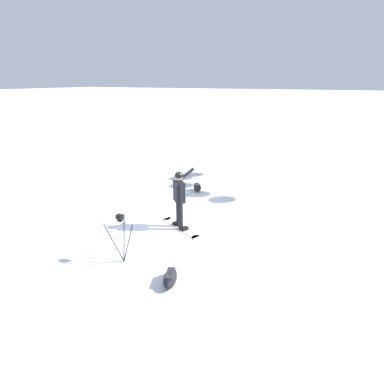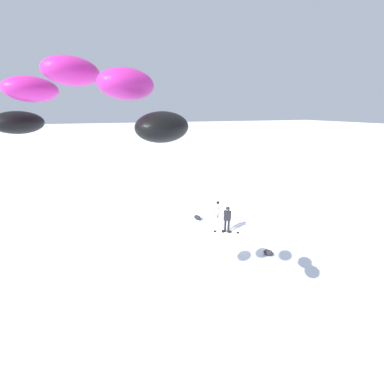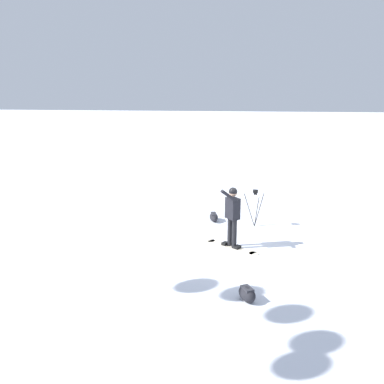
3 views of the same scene
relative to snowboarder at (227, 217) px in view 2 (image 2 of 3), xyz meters
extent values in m
plane|color=white|center=(-0.22, -0.29, -1.09)|extent=(300.00, 300.00, 0.00)
cylinder|color=black|center=(-0.07, -0.09, -0.66)|extent=(0.14, 0.14, 0.86)
cylinder|color=black|center=(0.08, 0.07, -0.66)|extent=(0.14, 0.14, 0.86)
cube|color=black|center=(0.01, -0.01, 0.07)|extent=(0.47, 0.47, 0.61)
sphere|color=tan|center=(0.01, -0.01, 0.53)|extent=(0.23, 0.23, 0.23)
sphere|color=black|center=(0.01, -0.01, 0.56)|extent=(0.24, 0.24, 0.24)
cylinder|color=black|center=(-0.31, 0.04, 0.50)|extent=(0.46, 0.45, 0.42)
cylinder|color=black|center=(0.16, 0.12, 0.07)|extent=(0.09, 0.09, 0.61)
cube|color=beige|center=(-0.01, 0.01, -1.08)|extent=(0.96, 1.54, 0.02)
cylinder|color=beige|center=(-0.36, -0.70, -1.08)|extent=(0.28, 0.28, 0.02)
cylinder|color=beige|center=(0.35, 0.72, -1.08)|extent=(0.28, 0.28, 0.02)
cube|color=black|center=(-0.11, -0.19, -1.03)|extent=(0.24, 0.21, 0.08)
cube|color=black|center=(0.09, 0.21, -1.03)|extent=(0.24, 0.21, 0.08)
ellipsoid|color=black|center=(-6.49, 8.35, 6.12)|extent=(1.18, 1.18, 0.44)
ellipsoid|color=#CC2699|center=(-6.90, 7.94, 6.71)|extent=(1.18, 1.18, 0.44)
ellipsoid|color=#CC2699|center=(-7.65, 7.16, 6.95)|extent=(1.18, 1.18, 0.44)
ellipsoid|color=#CC2699|center=(-8.40, 6.39, 6.71)|extent=(1.18, 1.18, 0.44)
ellipsoid|color=black|center=(-8.80, 5.97, 6.12)|extent=(1.18, 1.18, 0.44)
ellipsoid|color=black|center=(-3.11, -0.89, -0.94)|extent=(0.60, 0.55, 0.31)
cube|color=#2C2C33|center=(-3.11, -0.89, -0.83)|extent=(0.36, 0.33, 0.08)
cylinder|color=#262628|center=(2.20, -0.20, -0.54)|extent=(0.05, 0.40, 1.11)
cylinder|color=#262628|center=(2.02, -0.47, -0.54)|extent=(0.37, 0.19, 1.11)
cylinder|color=#262628|center=(2.33, -0.51, -0.54)|extent=(0.31, 0.28, 1.11)
cube|color=black|center=(2.19, -0.39, 0.04)|extent=(0.10, 0.10, 0.06)
cube|color=black|center=(2.19, -0.39, 0.12)|extent=(0.12, 0.16, 0.10)
ellipsoid|color=black|center=(2.42, 1.07, -0.95)|extent=(0.74, 0.50, 0.29)
cube|color=#2C2C33|center=(2.42, 1.07, -0.85)|extent=(0.44, 0.30, 0.08)
camera|label=1|loc=(7.05, 3.90, 3.10)|focal=27.80mm
camera|label=2|loc=(-12.36, 6.80, 6.35)|focal=22.68mm
camera|label=3|loc=(-11.03, -1.91, 3.06)|focal=37.99mm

